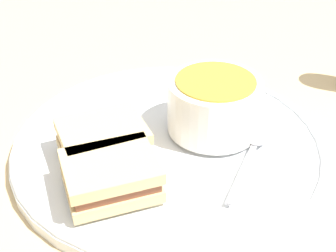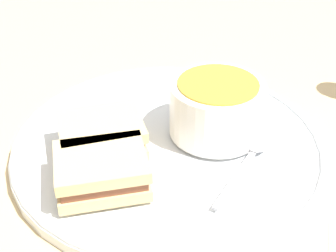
% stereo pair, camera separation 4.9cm
% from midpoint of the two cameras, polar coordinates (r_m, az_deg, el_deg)
% --- Properties ---
extents(ground_plane, '(2.40, 2.40, 0.00)m').
position_cam_midpoint_polar(ground_plane, '(0.51, -2.76, -3.08)').
color(ground_plane, '#D1B27F').
extents(plate, '(0.33, 0.33, 0.02)m').
position_cam_midpoint_polar(plate, '(0.51, -2.78, -2.32)').
color(plate, white).
rests_on(plate, ground_plane).
extents(soup_bowl, '(0.10, 0.10, 0.06)m').
position_cam_midpoint_polar(soup_bowl, '(0.50, 2.87, 2.56)').
color(soup_bowl, white).
rests_on(soup_bowl, plate).
extents(spoon, '(0.12, 0.02, 0.01)m').
position_cam_midpoint_polar(spoon, '(0.49, 7.82, -2.07)').
color(spoon, silver).
rests_on(spoon, plate).
extents(sandwich_half_near, '(0.11, 0.11, 0.03)m').
position_cam_midpoint_polar(sandwich_half_near, '(0.48, -10.86, -1.79)').
color(sandwich_half_near, '#DBBC7F').
rests_on(sandwich_half_near, plate).
extents(sandwich_half_far, '(0.11, 0.11, 0.03)m').
position_cam_midpoint_polar(sandwich_half_far, '(0.43, -10.20, -6.09)').
color(sandwich_half_far, '#DBBC7F').
rests_on(sandwich_half_far, plate).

